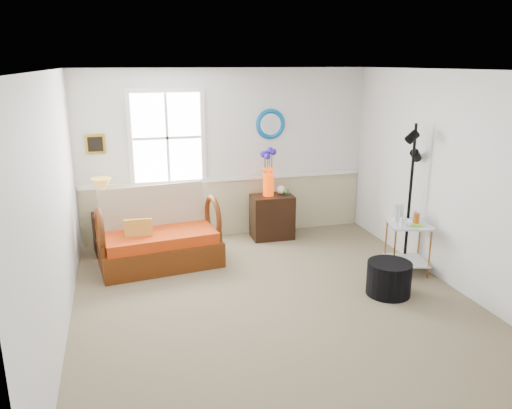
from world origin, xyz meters
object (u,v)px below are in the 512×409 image
object	(u,v)px
cabinet	(272,217)
floor_lamp	(410,197)
side_table	(407,247)
lamp_stand	(106,234)
ottoman	(389,278)
loveseat	(159,229)

from	to	relation	value
cabinet	floor_lamp	distance (m)	2.18
side_table	floor_lamp	xyz separation A→B (m)	(0.11, 0.21, 0.63)
lamp_stand	cabinet	distance (m)	2.51
floor_lamp	ottoman	size ratio (longest dim) A/B	3.69
loveseat	floor_lamp	bearing A→B (deg)	-22.64
floor_lamp	cabinet	bearing A→B (deg)	123.74
side_table	floor_lamp	world-z (taller)	floor_lamp
lamp_stand	floor_lamp	bearing A→B (deg)	-21.26
cabinet	lamp_stand	bearing A→B (deg)	-178.43
floor_lamp	lamp_stand	bearing A→B (deg)	149.55
lamp_stand	cabinet	world-z (taller)	cabinet
lamp_stand	floor_lamp	xyz separation A→B (m)	(3.93, -1.53, 0.66)
lamp_stand	side_table	xyz separation A→B (m)	(3.82, -1.74, 0.03)
cabinet	floor_lamp	xyz separation A→B (m)	(1.42, -1.53, 0.62)
lamp_stand	side_table	bearing A→B (deg)	-24.45
floor_lamp	loveseat	bearing A→B (deg)	155.10
lamp_stand	cabinet	xyz separation A→B (m)	(2.51, 0.00, 0.04)
ottoman	side_table	bearing A→B (deg)	43.61
loveseat	side_table	size ratio (longest dim) A/B	2.36
cabinet	floor_lamp	world-z (taller)	floor_lamp
loveseat	ottoman	bearing A→B (deg)	-40.05
loveseat	lamp_stand	bearing A→B (deg)	131.68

